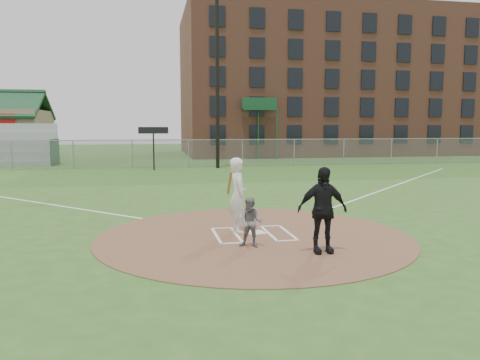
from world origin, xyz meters
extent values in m
plane|color=#305B1F|center=(0.00, 0.00, 0.00)|extent=(140.00, 140.00, 0.00)
cylinder|color=brown|center=(0.00, 0.00, 0.01)|extent=(8.40, 8.40, 0.02)
cube|color=white|center=(0.11, 0.24, 0.04)|extent=(0.55, 0.55, 0.03)
cube|color=white|center=(9.00, 9.00, 0.01)|extent=(17.04, 17.04, 0.01)
cube|color=white|center=(-9.00, 9.00, 0.01)|extent=(17.04, 17.04, 0.01)
imported|color=slate|center=(-0.33, -1.16, 0.63)|extent=(0.73, 0.66, 1.21)
imported|color=black|center=(1.18, -1.96, 1.02)|extent=(1.19, 0.53, 2.00)
cube|color=white|center=(-1.00, 0.15, 0.03)|extent=(0.08, 1.80, 0.01)
cube|color=white|center=(-0.45, 0.15, 0.03)|extent=(0.08, 1.80, 0.01)
cube|color=white|center=(-0.72, 1.05, 0.03)|extent=(0.62, 0.08, 0.01)
cube|color=white|center=(-0.72, -0.75, 0.03)|extent=(0.62, 0.08, 0.01)
cube|color=white|center=(1.00, 0.15, 0.03)|extent=(0.08, 1.80, 0.01)
cube|color=white|center=(0.45, 0.15, 0.03)|extent=(0.08, 1.80, 0.01)
cube|color=white|center=(0.72, 1.05, 0.03)|extent=(0.62, 0.08, 0.01)
cube|color=white|center=(0.72, -0.75, 0.03)|extent=(0.62, 0.08, 0.01)
imported|color=white|center=(-0.34, 0.54, 1.05)|extent=(0.52, 0.77, 2.07)
cylinder|color=#905F39|center=(-0.64, 0.14, 1.45)|extent=(0.07, 0.60, 0.70)
cube|color=slate|center=(0.00, 22.00, 1.00)|extent=(56.00, 0.03, 2.00)
cube|color=gray|center=(0.00, 22.00, 2.00)|extent=(56.00, 0.06, 0.06)
cube|color=gray|center=(0.00, 22.00, 1.00)|extent=(56.08, 0.08, 2.00)
cube|color=#194728|center=(-10.00, 26.20, 1.00)|extent=(0.08, 3.20, 2.00)
cube|color=brown|center=(16.00, 38.00, 7.50)|extent=(30.00, 16.00, 15.00)
cube|color=black|center=(15.90, 29.94, 7.40)|extent=(26.60, 0.10, 12.20)
cube|color=#194728|center=(7.00, 29.34, 4.50)|extent=(3.20, 1.00, 0.15)
cube|color=#194728|center=(7.00, 29.84, 2.25)|extent=(0.12, 0.12, 4.50)
cube|color=#194728|center=(8.50, 28.89, 2.25)|extent=(0.12, 0.12, 4.50)
cube|color=#194728|center=(7.00, 29.34, 5.05)|extent=(3.20, 0.08, 1.00)
cylinder|color=black|center=(2.00, 21.00, 6.00)|extent=(0.26, 0.26, 12.00)
cylinder|color=black|center=(-2.50, 20.20, 1.30)|extent=(0.10, 0.10, 2.60)
cube|color=black|center=(-2.50, 20.20, 2.70)|extent=(2.00, 0.10, 0.45)
camera|label=1|loc=(-2.68, -12.06, 2.93)|focal=35.00mm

